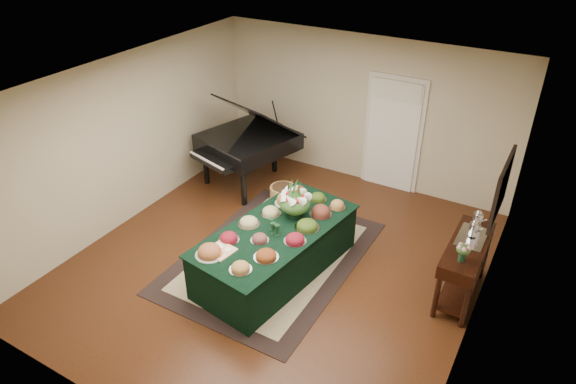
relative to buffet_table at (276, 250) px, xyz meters
The scene contains 14 objects.
ground 0.43m from the buffet_table, 115.22° to the left, with size 6.00×6.00×0.00m, color black.
area_rug 0.49m from the buffet_table, 131.66° to the left, with size 2.35×3.28×0.01m.
kitchen_doorway 3.27m from the buffet_table, 80.82° to the left, with size 1.05×0.07×2.10m.
buffet_table is the anchor object (origin of this frame).
food_platters 0.41m from the buffet_table, 108.63° to the left, with size 1.25×2.24×0.14m.
cutting_board 0.94m from the buffet_table, 115.01° to the right, with size 0.38×0.38×0.10m.
green_goblets 0.46m from the buffet_table, 76.48° to the right, with size 0.22×0.16×0.18m.
floral_centerpiece 0.76m from the buffet_table, 80.96° to the left, with size 0.46×0.46×0.46m.
grand_piano 2.69m from the buffet_table, 132.11° to the left, with size 1.83×1.94×1.71m.
wicker_basket 1.94m from the buffet_table, 117.59° to the left, with size 0.46×0.46×0.29m, color olive.
mahogany_sideboard 2.55m from the buffet_table, 18.08° to the left, with size 0.45×1.32×0.87m.
tea_service 2.69m from the buffet_table, 23.34° to the left, with size 0.34×0.58×0.30m.
pink_bouquet 2.52m from the buffet_table, ahead, with size 0.19×0.19×0.25m.
wall_painting 3.07m from the buffet_table, 16.65° to the left, with size 0.05×0.95×0.75m.
Camera 1 is at (3.13, -5.14, 4.78)m, focal length 32.00 mm.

